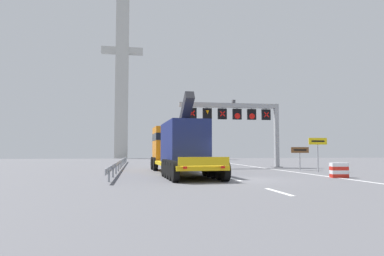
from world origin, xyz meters
name	(u,v)px	position (x,y,z in m)	size (l,w,h in m)	color
ground	(239,180)	(0.00, 0.00, 0.00)	(112.00, 112.00, 0.00)	#5B5B60
lane_markings	(183,164)	(-0.23, 21.78, 0.01)	(0.20, 58.17, 0.01)	silver
edge_line_right	(265,168)	(6.20, 12.00, 0.01)	(0.20, 63.00, 0.01)	silver
overhead_lane_gantry	(241,116)	(4.28, 13.21, 5.03)	(10.18, 0.90, 6.58)	#9EA0A5
heavy_haul_truck_yellow	(177,146)	(-2.82, 6.23, 1.99)	(3.61, 14.16, 5.30)	yellow
exit_sign_yellow	(318,146)	(8.02, 5.63, 2.00)	(1.49, 0.15, 2.63)	#9EA0A5
tourist_info_sign_brown	(300,152)	(7.84, 8.23, 1.49)	(1.58, 0.15, 1.94)	#9EA0A5
crash_barrier_striped	(339,170)	(6.39, 0.33, 0.45)	(1.06, 0.63, 0.90)	red
guardrail_left	(121,162)	(-7.26, 15.55, 0.56)	(0.13, 35.10, 0.76)	#999EA3
bridge_pylon_distant	(122,70)	(-9.06, 57.21, 19.53)	(9.00, 2.00, 38.27)	#B7B7B2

